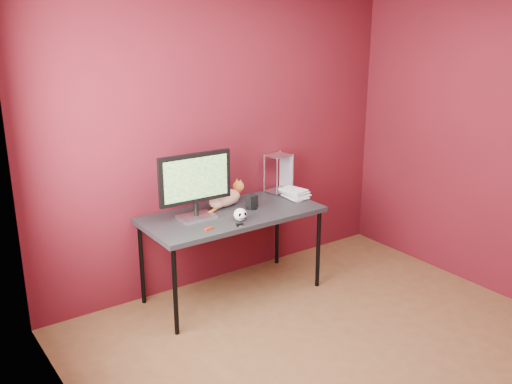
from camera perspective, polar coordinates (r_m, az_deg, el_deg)
room at (r=3.61m, az=11.34°, el=2.86°), size 3.52×3.52×2.61m
desk at (r=4.75m, az=-2.40°, el=-2.64°), size 1.50×0.70×0.75m
monitor at (r=4.54m, az=-6.09°, el=0.94°), size 0.62×0.21×0.54m
cat at (r=4.88m, az=-3.06°, el=-0.57°), size 0.43×0.23×0.21m
skull_mug at (r=4.53m, az=-1.58°, el=-2.26°), size 0.11×0.11×0.10m
speaker at (r=4.82m, az=-0.44°, el=-1.04°), size 0.10×0.10×0.12m
book_stack at (r=4.96m, az=3.27°, el=4.21°), size 0.21×0.26×0.89m
wire_rack at (r=5.25m, az=2.27°, el=1.91°), size 0.23×0.19×0.35m
pocket_knife at (r=4.38m, az=-4.71°, el=-3.69°), size 0.08×0.04×0.02m
black_gadget at (r=4.44m, az=-1.67°, el=-3.23°), size 0.06×0.04×0.03m
washer at (r=4.45m, az=-1.58°, el=-3.34°), size 0.05×0.05×0.00m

